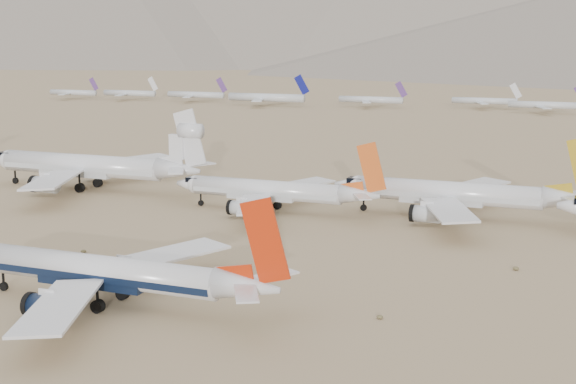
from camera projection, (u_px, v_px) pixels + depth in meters
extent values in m
plane|color=olive|center=(205.00, 300.00, 110.08)|extent=(7000.00, 7000.00, 0.00)
cylinder|color=white|center=(100.00, 270.00, 107.25)|extent=(35.12, 4.15, 4.15)
cube|color=#0E1A33|center=(100.00, 274.00, 107.34)|extent=(34.42, 4.21, 0.93)
cone|color=white|center=(247.00, 287.00, 99.24)|extent=(8.78, 4.15, 4.15)
cube|color=white|center=(59.00, 306.00, 95.16)|extent=(13.56, 21.38, 0.65)
cube|color=white|center=(246.00, 293.00, 94.84)|extent=(5.58, 7.29, 0.25)
cylinder|color=#0E1A33|center=(48.00, 307.00, 100.57)|extent=(4.88, 2.99, 2.99)
cube|color=white|center=(165.00, 255.00, 117.62)|extent=(13.56, 21.38, 0.65)
cube|color=white|center=(273.00, 275.00, 102.20)|extent=(5.58, 7.29, 0.25)
cylinder|color=#0E1A33|center=(124.00, 271.00, 116.31)|extent=(4.88, 2.99, 2.99)
cube|color=red|center=(265.00, 241.00, 97.22)|extent=(6.66, 0.33, 10.97)
cylinder|color=black|center=(4.00, 286.00, 114.07)|extent=(1.25, 0.52, 1.25)
cylinder|color=black|center=(98.00, 306.00, 104.79)|extent=(1.74, 1.04, 1.74)
cylinder|color=black|center=(123.00, 293.00, 110.09)|extent=(1.74, 1.04, 1.74)
cylinder|color=white|center=(447.00, 192.00, 160.32)|extent=(36.95, 4.49, 4.49)
cube|color=silver|center=(447.00, 195.00, 160.42)|extent=(36.21, 4.56, 1.01)
sphere|color=white|center=(359.00, 186.00, 167.08)|extent=(4.49, 4.49, 4.49)
cube|color=black|center=(356.00, 180.00, 167.10)|extent=(3.14, 2.92, 1.12)
cone|color=white|center=(568.00, 199.00, 151.90)|extent=(9.24, 4.49, 4.49)
cube|color=white|center=(449.00, 210.00, 147.55)|extent=(14.27, 22.49, 0.69)
cylinder|color=silver|center=(427.00, 214.00, 153.26)|extent=(5.13, 3.23, 3.23)
cube|color=white|center=(472.00, 186.00, 171.29)|extent=(14.27, 22.49, 0.69)
cylinder|color=silver|center=(445.00, 197.00, 169.93)|extent=(5.13, 3.23, 3.23)
cylinder|color=black|center=(364.00, 208.00, 167.51)|extent=(1.35, 0.56, 1.35)
cylinder|color=black|center=(451.00, 217.00, 157.68)|extent=(1.89, 1.12, 1.89)
cylinder|color=black|center=(457.00, 210.00, 163.41)|extent=(1.89, 1.12, 1.89)
cylinder|color=white|center=(266.00, 190.00, 166.24)|extent=(32.75, 4.00, 4.00)
cube|color=silver|center=(266.00, 192.00, 166.33)|extent=(32.09, 4.06, 0.90)
sphere|color=white|center=(196.00, 184.00, 172.23)|extent=(4.00, 4.00, 4.00)
cube|color=black|center=(194.00, 179.00, 172.24)|extent=(2.80, 2.60, 1.00)
cone|color=white|center=(360.00, 195.00, 158.78)|extent=(8.19, 4.00, 4.00)
cube|color=white|center=(255.00, 204.00, 154.91)|extent=(12.65, 19.93, 0.62)
cube|color=white|center=(362.00, 197.00, 154.65)|extent=(5.20, 6.80, 0.24)
cylinder|color=silver|center=(242.00, 208.00, 159.97)|extent=(4.55, 2.88, 2.88)
cube|color=white|center=(298.00, 185.00, 175.98)|extent=(12.65, 19.93, 0.62)
cube|color=white|center=(373.00, 190.00, 161.55)|extent=(5.20, 6.80, 0.24)
cylinder|color=silver|center=(273.00, 194.00, 174.77)|extent=(4.55, 2.88, 2.88)
cube|color=#E15B1E|center=(371.00, 167.00, 156.89)|extent=(6.21, 0.32, 10.23)
cylinder|color=black|center=(201.00, 203.00, 172.61)|extent=(1.20, 0.50, 1.20)
cylinder|color=black|center=(267.00, 210.00, 163.89)|extent=(1.68, 1.00, 1.68)
cylinder|color=black|center=(278.00, 205.00, 169.00)|extent=(1.68, 1.00, 1.68)
cylinder|color=white|center=(82.00, 165.00, 190.81)|extent=(42.69, 5.11, 5.11)
cube|color=silver|center=(82.00, 168.00, 190.93)|extent=(41.84, 5.19, 1.15)
sphere|color=white|center=(10.00, 160.00, 198.63)|extent=(5.11, 5.11, 5.11)
cube|color=black|center=(7.00, 154.00, 198.64)|extent=(3.58, 3.32, 1.28)
cone|color=white|center=(179.00, 170.00, 181.09)|extent=(10.67, 5.11, 5.11)
cube|color=white|center=(53.00, 179.00, 176.09)|extent=(16.49, 25.98, 0.80)
cube|color=white|center=(176.00, 171.00, 175.72)|extent=(6.78, 8.86, 0.31)
cylinder|color=silver|center=(46.00, 185.00, 182.68)|extent=(5.93, 3.68, 3.68)
cube|color=white|center=(129.00, 161.00, 203.46)|extent=(16.49, 25.98, 0.80)
cube|color=white|center=(197.00, 165.00, 184.69)|extent=(6.78, 8.86, 0.31)
cylinder|color=silver|center=(100.00, 171.00, 201.87)|extent=(5.93, 3.68, 3.68)
cube|color=white|center=(190.00, 138.00, 178.63)|extent=(8.09, 0.41, 13.33)
cylinder|color=white|center=(191.00, 131.00, 178.21)|extent=(5.34, 3.31, 3.31)
cylinder|color=black|center=(16.00, 181.00, 199.11)|extent=(1.53, 0.64, 1.53)
cylinder|color=black|center=(80.00, 188.00, 187.80)|extent=(2.15, 1.28, 2.15)
cylinder|color=black|center=(98.00, 183.00, 194.32)|extent=(2.15, 1.28, 2.15)
cylinder|color=silver|center=(73.00, 92.00, 484.46)|extent=(32.25, 3.19, 3.19)
cube|color=#58347B|center=(94.00, 84.00, 477.90)|extent=(6.42, 0.32, 8.09)
cube|color=silver|center=(64.00, 94.00, 476.93)|extent=(8.50, 14.85, 0.32)
cube|color=silver|center=(82.00, 92.00, 492.16)|extent=(8.50, 14.85, 0.32)
cylinder|color=silver|center=(129.00, 93.00, 476.71)|extent=(34.63, 3.42, 3.42)
cube|color=white|center=(153.00, 84.00, 469.66)|extent=(6.90, 0.34, 8.69)
cube|color=silver|center=(121.00, 95.00, 468.63)|extent=(9.12, 15.94, 0.34)
cube|color=silver|center=(138.00, 93.00, 484.97)|extent=(9.12, 15.94, 0.34)
cylinder|color=silver|center=(196.00, 95.00, 462.32)|extent=(35.51, 3.51, 3.51)
cube|color=#58347B|center=(222.00, 85.00, 455.10)|extent=(7.07, 0.35, 8.91)
cube|color=silver|center=(188.00, 97.00, 454.03)|extent=(9.36, 16.35, 0.35)
cube|color=silver|center=(203.00, 95.00, 470.80)|extent=(9.36, 16.35, 0.35)
cylinder|color=silver|center=(266.00, 97.00, 434.11)|extent=(43.75, 4.32, 4.32)
cube|color=navy|center=(302.00, 85.00, 425.21)|extent=(8.71, 0.43, 10.97)
cube|color=silver|center=(258.00, 100.00, 423.90)|extent=(11.53, 20.14, 0.43)
cube|color=silver|center=(274.00, 97.00, 444.55)|extent=(11.53, 20.14, 0.43)
cylinder|color=silver|center=(371.00, 100.00, 424.19)|extent=(34.70, 3.43, 3.43)
cube|color=#58347B|center=(401.00, 89.00, 417.14)|extent=(6.91, 0.34, 8.70)
cube|color=silver|center=(366.00, 102.00, 416.10)|extent=(9.14, 15.97, 0.34)
cube|color=silver|center=(375.00, 100.00, 432.48)|extent=(9.14, 15.97, 0.34)
cylinder|color=silver|center=(484.00, 101.00, 416.91)|extent=(33.28, 3.29, 3.29)
cube|color=white|center=(516.00, 91.00, 410.15)|extent=(6.63, 0.33, 8.35)
cube|color=silver|center=(482.00, 103.00, 409.15)|extent=(8.77, 15.32, 0.33)
cube|color=silver|center=(487.00, 101.00, 424.86)|extent=(8.77, 15.32, 0.33)
cylinder|color=silver|center=(545.00, 105.00, 389.70)|extent=(34.28, 3.39, 3.39)
cube|color=silver|center=(543.00, 107.00, 381.70)|extent=(9.03, 15.78, 0.34)
cube|color=silver|center=(546.00, 105.00, 397.88)|extent=(9.03, 15.78, 0.34)
cone|color=slate|center=(140.00, 33.00, 1360.34)|extent=(855.00, 855.00, 95.00)
ellipsoid|color=brown|center=(83.00, 251.00, 134.28)|extent=(0.98, 0.98, 0.54)
ellipsoid|color=brown|center=(380.00, 317.00, 102.56)|extent=(0.84, 0.84, 0.46)
ellipsoid|color=brown|center=(516.00, 268.00, 124.26)|extent=(0.98, 0.98, 0.54)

